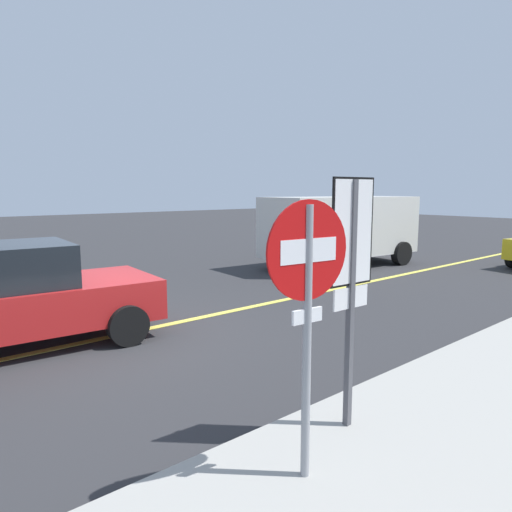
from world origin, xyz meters
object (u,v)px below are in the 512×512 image
(speed_limit_sign, at_px, (352,260))
(white_van, at_px, (341,226))
(car_red_mid_road, at_px, (11,297))
(stop_sign, at_px, (307,298))

(speed_limit_sign, xyz_separation_m, white_van, (8.09, 6.72, -0.50))
(speed_limit_sign, distance_m, white_van, 10.53)
(speed_limit_sign, relative_size, car_red_mid_road, 0.58)
(white_van, bearing_deg, speed_limit_sign, -140.29)
(car_red_mid_road, bearing_deg, stop_sign, -80.29)
(stop_sign, height_order, speed_limit_sign, speed_limit_sign)
(stop_sign, distance_m, speed_limit_sign, 0.96)
(stop_sign, distance_m, white_van, 11.40)
(white_van, distance_m, car_red_mid_road, 10.05)
(stop_sign, height_order, car_red_mid_road, stop_sign)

